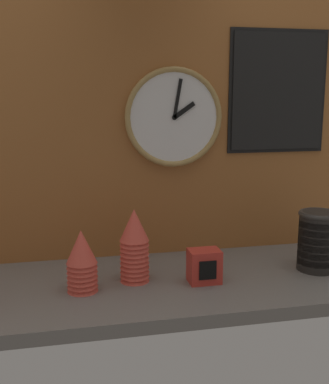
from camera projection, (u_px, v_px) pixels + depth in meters
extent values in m
cube|color=slate|center=(159.00, 285.00, 1.53)|extent=(1.60, 0.56, 0.04)
cube|color=#A3602D|center=(143.00, 109.00, 1.68)|extent=(1.60, 0.03, 1.05)
cone|color=#DB4C3D|center=(82.00, 275.00, 1.43)|extent=(0.09, 0.09, 0.10)
cone|color=#DB4C3D|center=(82.00, 270.00, 1.42)|extent=(0.09, 0.09, 0.10)
cone|color=#DB4C3D|center=(82.00, 266.00, 1.42)|extent=(0.09, 0.09, 0.10)
cone|color=#DB4C3D|center=(82.00, 261.00, 1.42)|extent=(0.09, 0.09, 0.10)
cone|color=#DB4C3D|center=(82.00, 256.00, 1.41)|extent=(0.09, 0.09, 0.10)
cone|color=#DB4C3D|center=(81.00, 252.00, 1.41)|extent=(0.09, 0.09, 0.10)
cone|color=#DB4C3D|center=(81.00, 247.00, 1.41)|extent=(0.09, 0.09, 0.10)
cone|color=#DB4C3D|center=(135.00, 265.00, 1.51)|extent=(0.09, 0.09, 0.10)
cone|color=#DB4C3D|center=(134.00, 261.00, 1.50)|extent=(0.09, 0.09, 0.10)
cone|color=#DB4C3D|center=(134.00, 256.00, 1.50)|extent=(0.09, 0.09, 0.10)
cone|color=#DB4C3D|center=(134.00, 252.00, 1.50)|extent=(0.09, 0.09, 0.10)
cone|color=#DB4C3D|center=(134.00, 247.00, 1.50)|extent=(0.09, 0.09, 0.10)
cone|color=#DB4C3D|center=(134.00, 243.00, 1.49)|extent=(0.09, 0.09, 0.10)
cone|color=#DB4C3D|center=(134.00, 238.00, 1.49)|extent=(0.09, 0.09, 0.10)
cone|color=#DB4C3D|center=(134.00, 234.00, 1.49)|extent=(0.09, 0.09, 0.10)
cone|color=#DB4C3D|center=(134.00, 229.00, 1.48)|extent=(0.09, 0.09, 0.10)
cone|color=#DB4C3D|center=(134.00, 225.00, 1.48)|extent=(0.09, 0.09, 0.10)
cylinder|color=black|center=(316.00, 263.00, 1.61)|extent=(0.13, 0.13, 0.05)
cylinder|color=black|center=(317.00, 255.00, 1.60)|extent=(0.13, 0.13, 0.05)
cylinder|color=black|center=(317.00, 248.00, 1.60)|extent=(0.13, 0.13, 0.05)
cylinder|color=black|center=(318.00, 241.00, 1.59)|extent=(0.13, 0.13, 0.05)
cylinder|color=black|center=(318.00, 234.00, 1.59)|extent=(0.13, 0.13, 0.05)
cylinder|color=black|center=(319.00, 226.00, 1.58)|extent=(0.13, 0.13, 0.05)
cylinder|color=black|center=(319.00, 219.00, 1.58)|extent=(0.13, 0.13, 0.05)
torus|color=#302D2A|center=(319.00, 214.00, 1.57)|extent=(0.13, 0.13, 0.02)
cylinder|color=white|center=(174.00, 117.00, 1.68)|extent=(0.34, 0.02, 0.34)
torus|color=#AD894C|center=(174.00, 117.00, 1.67)|extent=(0.35, 0.02, 0.35)
cube|color=black|center=(184.00, 110.00, 1.67)|extent=(0.08, 0.01, 0.06)
cube|color=black|center=(178.00, 98.00, 1.66)|extent=(0.03, 0.01, 0.13)
cylinder|color=black|center=(174.00, 118.00, 1.67)|extent=(0.02, 0.01, 0.02)
cube|color=black|center=(278.00, 92.00, 1.75)|extent=(0.38, 0.01, 0.44)
cube|color=black|center=(278.00, 92.00, 1.75)|extent=(0.35, 0.01, 0.42)
cube|color=red|center=(204.00, 266.00, 1.49)|extent=(0.10, 0.07, 0.10)
cube|color=black|center=(208.00, 270.00, 1.46)|extent=(0.05, 0.00, 0.06)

